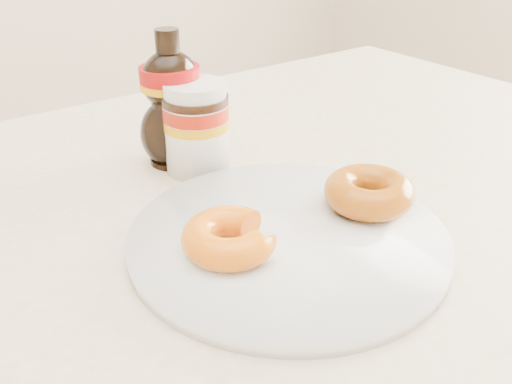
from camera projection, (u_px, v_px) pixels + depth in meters
dining_table at (202, 317)px, 0.57m from camera, size 1.40×0.90×0.75m
plate at (288, 238)px, 0.53m from camera, size 0.30×0.30×0.01m
donut_bitten at (229, 237)px, 0.49m from camera, size 0.10×0.10×0.03m
donut_whole at (369, 192)px, 0.56m from camera, size 0.12×0.12×0.03m
nutella_jar at (196, 124)px, 0.65m from camera, size 0.08×0.08×0.11m
syrup_bottle at (171, 99)px, 0.66m from camera, size 0.10×0.10×0.16m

